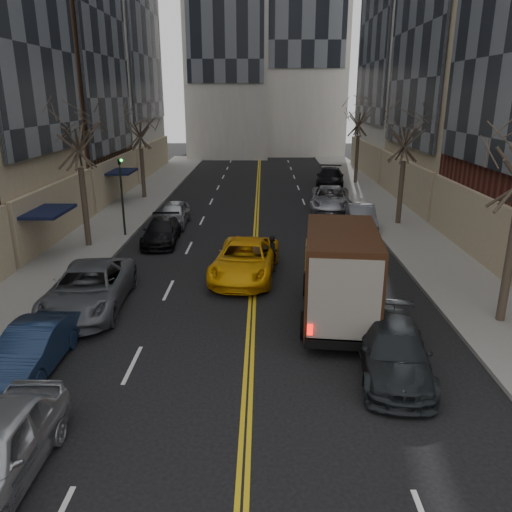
{
  "coord_description": "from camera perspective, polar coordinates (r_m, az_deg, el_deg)",
  "views": [
    {
      "loc": [
        0.39,
        -5.18,
        7.71
      ],
      "look_at": [
        0.16,
        11.85,
        2.2
      ],
      "focal_mm": 35.0,
      "sensor_mm": 36.0,
      "label": 1
    }
  ],
  "objects": [
    {
      "name": "sidewalk_left",
      "position": [
        34.38,
        -15.16,
        4.48
      ],
      "size": [
        4.0,
        66.0,
        0.15
      ],
      "primitive_type": "cube",
      "color": "slate",
      "rests_on": "ground"
    },
    {
      "name": "sidewalk_right",
      "position": [
        34.17,
        15.38,
        4.38
      ],
      "size": [
        4.0,
        66.0,
        0.15
      ],
      "primitive_type": "cube",
      "color": "slate",
      "rests_on": "ground"
    },
    {
      "name": "tree_lf_mid",
      "position": [
        26.82,
        -19.94,
        14.53
      ],
      "size": [
        3.2,
        3.2,
        8.91
      ],
      "color": "#382D23",
      "rests_on": "sidewalk_left"
    },
    {
      "name": "tree_lf_far",
      "position": [
        39.3,
        -13.22,
        15.03
      ],
      "size": [
        3.2,
        3.2,
        8.12
      ],
      "color": "#382D23",
      "rests_on": "sidewalk_left"
    },
    {
      "name": "tree_rt_mid",
      "position": [
        31.36,
        16.86,
        14.38
      ],
      "size": [
        3.2,
        3.2,
        8.32
      ],
      "color": "#382D23",
      "rests_on": "sidewalk_right"
    },
    {
      "name": "tree_rt_far",
      "position": [
        45.96,
        11.79,
        16.37
      ],
      "size": [
        3.2,
        3.2,
        9.11
      ],
      "color": "#382D23",
      "rests_on": "sidewalk_right"
    },
    {
      "name": "traffic_signal",
      "position": [
        28.69,
        -15.13,
        7.5
      ],
      "size": [
        0.29,
        0.26,
        4.7
      ],
      "color": "black",
      "rests_on": "sidewalk_left"
    },
    {
      "name": "ups_truck",
      "position": [
        17.78,
        9.54,
        -2.01
      ],
      "size": [
        3.04,
        6.45,
        3.42
      ],
      "rotation": [
        0.0,
        0.0,
        -0.1
      ],
      "color": "black",
      "rests_on": "ground"
    },
    {
      "name": "observer_sedan",
      "position": [
        15.14,
        15.51,
        -10.42
      ],
      "size": [
        2.53,
        4.95,
        1.37
      ],
      "rotation": [
        0.0,
        0.0,
        -0.13
      ],
      "color": "black",
      "rests_on": "ground"
    },
    {
      "name": "taxi",
      "position": [
        21.99,
        -1.26,
        -0.42
      ],
      "size": [
        3.23,
        5.91,
        1.57
      ],
      "primitive_type": "imported",
      "rotation": [
        0.0,
        0.0,
        -0.11
      ],
      "color": "#F0A80A",
      "rests_on": "ground"
    },
    {
      "name": "pedestrian",
      "position": [
        22.71,
        1.92,
        0.31
      ],
      "size": [
        0.54,
        0.69,
        1.67
      ],
      "primitive_type": "imported",
      "rotation": [
        0.0,
        0.0,
        1.81
      ],
      "color": "black",
      "rests_on": "ground"
    },
    {
      "name": "parked_lf_b",
      "position": [
        16.16,
        -24.13,
        -9.59
      ],
      "size": [
        1.46,
        4.09,
        1.34
      ],
      "primitive_type": "imported",
      "rotation": [
        0.0,
        0.0,
        -0.01
      ],
      "color": "#101D35",
      "rests_on": "ground"
    },
    {
      "name": "parked_lf_c",
      "position": [
        19.73,
        -18.59,
        -3.52
      ],
      "size": [
        3.0,
        5.96,
        1.62
      ],
      "primitive_type": "imported",
      "rotation": [
        0.0,
        0.0,
        0.06
      ],
      "color": "#54575C",
      "rests_on": "ground"
    },
    {
      "name": "parked_lf_d",
      "position": [
        27.57,
        -10.76,
        2.76
      ],
      "size": [
        2.02,
        4.52,
        1.29
      ],
      "primitive_type": "imported",
      "rotation": [
        0.0,
        0.0,
        0.05
      ],
      "color": "black",
      "rests_on": "ground"
    },
    {
      "name": "parked_lf_e",
      "position": [
        31.21,
        -9.42,
        4.78
      ],
      "size": [
        1.78,
        4.32,
        1.46
      ],
      "primitive_type": "imported",
      "rotation": [
        0.0,
        0.0,
        0.01
      ],
      "color": "#9B9EA2",
      "rests_on": "ground"
    },
    {
      "name": "parked_rt_a",
      "position": [
        30.51,
        11.94,
        4.3
      ],
      "size": [
        1.84,
        4.46,
        1.44
      ],
      "primitive_type": "imported",
      "rotation": [
        0.0,
        0.0,
        -0.07
      ],
      "color": "#4F5056",
      "rests_on": "ground"
    },
    {
      "name": "parked_rt_b",
      "position": [
        35.3,
        8.47,
        6.48
      ],
      "size": [
        3.39,
        6.15,
        1.63
      ],
      "primitive_type": "imported",
      "rotation": [
        0.0,
        0.0,
        -0.12
      ],
      "color": "#96989D",
      "rests_on": "ground"
    },
    {
      "name": "parked_rt_c",
      "position": [
        44.57,
        8.47,
        8.86
      ],
      "size": [
        3.08,
        5.96,
        1.65
      ],
      "primitive_type": "imported",
      "rotation": [
        0.0,
        0.0,
        -0.14
      ],
      "color": "black",
      "rests_on": "ground"
    }
  ]
}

